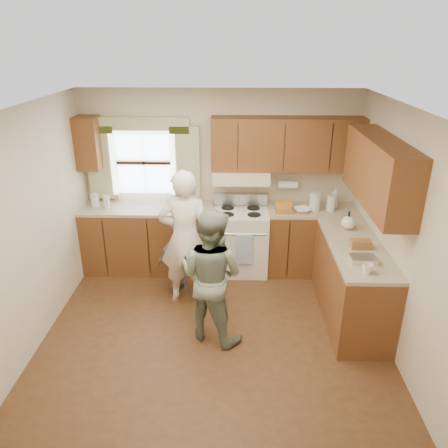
{
  "coord_description": "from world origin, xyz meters",
  "views": [
    {
      "loc": [
        0.23,
        -4.15,
        3.1
      ],
      "look_at": [
        0.1,
        0.4,
        1.15
      ],
      "focal_mm": 35.0,
      "sensor_mm": 36.0,
      "label": 1
    }
  ],
  "objects_px": {
    "stove": "(240,240)",
    "woman_left": "(185,238)",
    "woman_right": "(211,276)",
    "child": "(179,258)"
  },
  "relations": [
    {
      "from": "stove",
      "to": "woman_left",
      "type": "distance_m",
      "value": 1.12
    },
    {
      "from": "woman_right",
      "to": "child",
      "type": "bearing_deg",
      "value": -35.94
    },
    {
      "from": "stove",
      "to": "child",
      "type": "xyz_separation_m",
      "value": [
        -0.8,
        -0.59,
        0.0
      ]
    },
    {
      "from": "woman_right",
      "to": "child",
      "type": "height_order",
      "value": "woman_right"
    },
    {
      "from": "stove",
      "to": "woman_right",
      "type": "xyz_separation_m",
      "value": [
        -0.32,
        -1.53,
        0.29
      ]
    },
    {
      "from": "woman_right",
      "to": "woman_left",
      "type": "bearing_deg",
      "value": -36.26
    },
    {
      "from": "stove",
      "to": "woman_right",
      "type": "height_order",
      "value": "woman_right"
    },
    {
      "from": "child",
      "to": "woman_right",
      "type": "bearing_deg",
      "value": 93.85
    },
    {
      "from": "woman_right",
      "to": "child",
      "type": "xyz_separation_m",
      "value": [
        -0.47,
        0.94,
        -0.29
      ]
    },
    {
      "from": "stove",
      "to": "child",
      "type": "relative_size",
      "value": 1.14
    }
  ]
}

